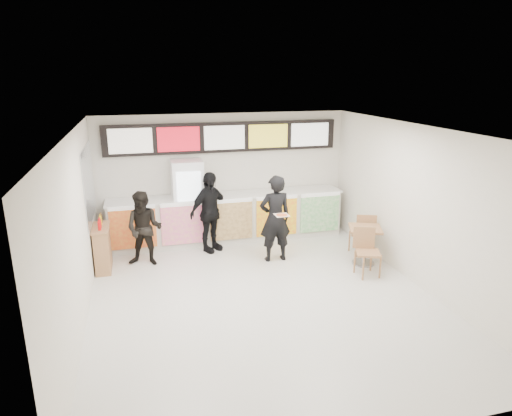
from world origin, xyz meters
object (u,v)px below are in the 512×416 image
object	(u,v)px
customer_left	(144,229)
service_counter	(228,218)
drinks_fridge	(188,203)
customer_main	(275,219)
customer_mid	(210,212)
condiment_ledge	(103,248)
cafe_table	(365,239)

from	to	relation	value
customer_left	service_counter	bearing A→B (deg)	45.11
drinks_fridge	customer_main	world-z (taller)	drinks_fridge
customer_main	customer_mid	xyz separation A→B (m)	(-1.25, 0.90, -0.03)
customer_left	condiment_ledge	xyz separation A→B (m)	(-0.85, -0.03, -0.32)
customer_left	customer_mid	distance (m)	1.51
customer_mid	customer_left	bearing A→B (deg)	164.87
customer_mid	cafe_table	bearing A→B (deg)	-59.85
drinks_fridge	cafe_table	world-z (taller)	drinks_fridge
customer_mid	condiment_ledge	size ratio (longest dim) A/B	1.66
drinks_fridge	customer_main	bearing A→B (deg)	-41.31
drinks_fridge	customer_left	distance (m)	1.45
customer_left	customer_main	bearing A→B (deg)	8.89
drinks_fridge	customer_mid	xyz separation A→B (m)	(0.41, -0.56, -0.09)
condiment_ledge	drinks_fridge	bearing A→B (deg)	28.69
service_counter	customer_mid	world-z (taller)	customer_mid
service_counter	drinks_fridge	world-z (taller)	drinks_fridge
service_counter	drinks_fridge	size ratio (longest dim) A/B	2.78
service_counter	customer_left	distance (m)	2.21
service_counter	customer_left	xyz separation A→B (m)	(-1.97, -0.98, 0.22)
customer_mid	cafe_table	world-z (taller)	customer_mid
customer_main	condiment_ledge	xyz separation A→B (m)	(-3.54, 0.43, -0.47)
drinks_fridge	customer_left	xyz separation A→B (m)	(-1.03, -1.00, -0.21)
drinks_fridge	customer_left	bearing A→B (deg)	-136.00
drinks_fridge	customer_left	size ratio (longest dim) A/B	1.26
customer_left	condiment_ledge	distance (m)	0.91
customer_main	customer_mid	world-z (taller)	customer_main
cafe_table	drinks_fridge	bearing A→B (deg)	168.80
customer_mid	cafe_table	size ratio (longest dim) A/B	1.08
cafe_table	condiment_ledge	world-z (taller)	condiment_ledge
drinks_fridge	service_counter	bearing A→B (deg)	-0.99
customer_main	customer_mid	bearing A→B (deg)	-37.47
drinks_fridge	customer_mid	bearing A→B (deg)	-53.92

